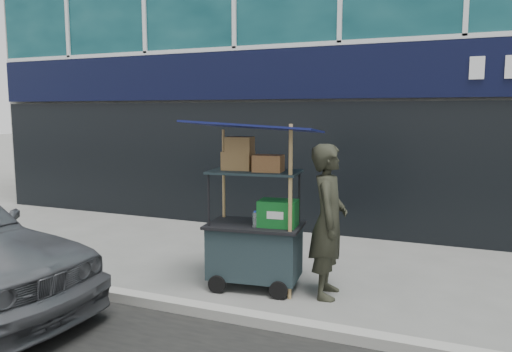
% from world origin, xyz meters
% --- Properties ---
extents(ground, '(80.00, 80.00, 0.00)m').
position_xyz_m(ground, '(0.00, 0.00, 0.00)').
color(ground, '#5E5E5A').
rests_on(ground, ground).
extents(curb, '(80.00, 0.18, 0.12)m').
position_xyz_m(curb, '(0.00, -0.20, 0.06)').
color(curb, gray).
rests_on(curb, ground).
extents(vendor_cart, '(1.70, 1.30, 2.13)m').
position_xyz_m(vendor_cart, '(-0.28, 0.85, 0.75)').
color(vendor_cart, '#1B292E').
rests_on(vendor_cart, ground).
extents(vendor_man, '(0.54, 0.74, 1.85)m').
position_xyz_m(vendor_man, '(0.63, 0.92, 0.93)').
color(vendor_man, '#27281D').
rests_on(vendor_man, ground).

